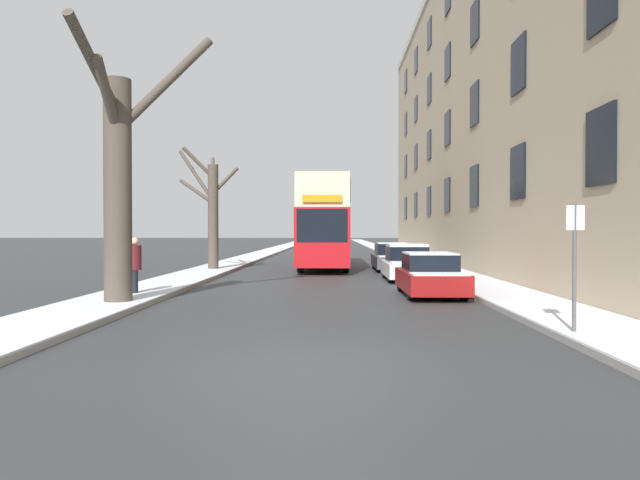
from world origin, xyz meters
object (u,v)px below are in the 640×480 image
object	(u,v)px
parked_car_2	(392,257)
pedestrian_left_sidewalk	(135,265)
bare_tree_left_0	(119,177)
parked_car_1	(407,264)
oncoming_van	(309,238)
bare_tree_left_1	(211,210)
parked_car_0	(430,275)
double_decker_bus	(324,219)
street_sign_post	(575,262)

from	to	relation	value
parked_car_2	pedestrian_left_sidewalk	distance (m)	14.91
bare_tree_left_0	parked_car_1	xyz separation A→B (m)	(8.39, 8.36, -2.68)
bare_tree_left_0	oncoming_van	size ratio (longest dim) A/B	1.41
bare_tree_left_1	parked_car_1	size ratio (longest dim) A/B	1.53
bare_tree_left_1	parked_car_0	bearing A→B (deg)	-48.48
bare_tree_left_0	parked_car_2	distance (m)	16.65
bare_tree_left_1	double_decker_bus	xyz separation A→B (m)	(5.38, 2.92, -0.41)
double_decker_bus	parked_car_1	bearing A→B (deg)	-65.20
oncoming_van	street_sign_post	distance (m)	37.49
parked_car_2	street_sign_post	xyz separation A→B (m)	(1.35, -18.31, 0.77)
bare_tree_left_0	pedestrian_left_sidewalk	bearing A→B (deg)	99.25
bare_tree_left_0	parked_car_1	distance (m)	12.15
double_decker_bus	parked_car_2	bearing A→B (deg)	-25.61
parked_car_2	double_decker_bus	bearing A→B (deg)	154.39
bare_tree_left_0	parked_car_1	world-z (taller)	bare_tree_left_0
bare_tree_left_1	parked_car_1	world-z (taller)	bare_tree_left_1
oncoming_van	street_sign_post	size ratio (longest dim) A/B	2.09
parked_car_2	bare_tree_left_1	bearing A→B (deg)	-171.72
pedestrian_left_sidewalk	street_sign_post	xyz separation A→B (m)	(10.08, -6.22, 0.43)
bare_tree_left_1	pedestrian_left_sidewalk	world-z (taller)	bare_tree_left_1
pedestrian_left_sidewalk	oncoming_van	bearing A→B (deg)	-28.26
bare_tree_left_0	bare_tree_left_1	xyz separation A→B (m)	(-0.41, 12.84, -0.34)
bare_tree_left_1	pedestrian_left_sidewalk	xyz separation A→B (m)	(0.08, -10.81, -2.02)
parked_car_0	parked_car_2	size ratio (longest dim) A/B	0.88
parked_car_2	oncoming_van	bearing A→B (deg)	104.91
parked_car_2	parked_car_0	bearing A→B (deg)	-90.00
bare_tree_left_0	parked_car_0	xyz separation A→B (m)	(8.39, 2.90, -2.73)
bare_tree_left_0	bare_tree_left_1	bearing A→B (deg)	91.82
parked_car_0	street_sign_post	distance (m)	7.26
double_decker_bus	parked_car_0	xyz separation A→B (m)	(3.42, -12.86, -1.98)
bare_tree_left_0	double_decker_bus	world-z (taller)	bare_tree_left_0
parked_car_0	parked_car_1	size ratio (longest dim) A/B	1.01
bare_tree_left_0	street_sign_post	world-z (taller)	bare_tree_left_0
bare_tree_left_1	double_decker_bus	bearing A→B (deg)	28.48
street_sign_post	parked_car_2	bearing A→B (deg)	94.22
parked_car_1	street_sign_post	size ratio (longest dim) A/B	1.60
double_decker_bus	street_sign_post	distance (m)	20.55
parked_car_1	oncoming_van	bearing A→B (deg)	101.49
bare_tree_left_1	parked_car_2	distance (m)	9.20
parked_car_1	street_sign_post	xyz separation A→B (m)	(1.35, -12.55, 0.75)
parked_car_0	parked_car_2	world-z (taller)	parked_car_2
bare_tree_left_1	oncoming_van	distance (m)	20.36
parked_car_1	oncoming_van	size ratio (longest dim) A/B	0.77
bare_tree_left_1	double_decker_bus	size ratio (longest dim) A/B	0.55
bare_tree_left_0	double_decker_bus	xyz separation A→B (m)	(4.97, 15.76, -0.75)
double_decker_bus	pedestrian_left_sidewalk	size ratio (longest dim) A/B	6.17
double_decker_bus	oncoming_van	distance (m)	17.12
bare_tree_left_1	oncoming_van	world-z (taller)	bare_tree_left_1
double_decker_bus	oncoming_van	size ratio (longest dim) A/B	2.14
bare_tree_left_0	pedestrian_left_sidewalk	size ratio (longest dim) A/B	4.06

